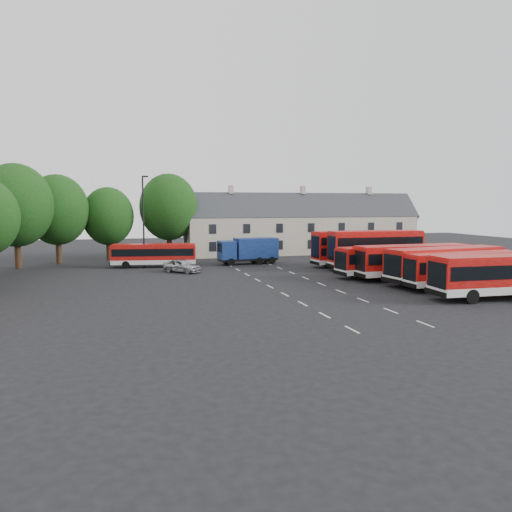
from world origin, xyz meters
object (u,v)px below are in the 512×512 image
object	(u,v)px
silver_car	(182,266)
bus_dd_south	(376,248)
bus_row_a	(506,272)
box_truck	(249,250)
lamppost	(144,219)

from	to	relation	value
silver_car	bus_dd_south	bearing A→B (deg)	-52.99
bus_row_a	silver_car	world-z (taller)	bus_row_a
box_truck	bus_row_a	bearing A→B (deg)	-68.88
bus_dd_south	silver_car	size ratio (longest dim) A/B	2.49
silver_car	bus_row_a	bearing A→B (deg)	-87.13
bus_dd_south	box_truck	xyz separation A→B (m)	(-12.25, 9.25, -0.72)
bus_dd_south	box_truck	bearing A→B (deg)	143.96
bus_row_a	bus_dd_south	xyz separation A→B (m)	(-1.15, 18.12, 0.44)
bus_row_a	box_truck	xyz separation A→B (m)	(-13.41, 27.37, -0.28)
bus_row_a	box_truck	bearing A→B (deg)	118.76
bus_row_a	silver_car	xyz separation A→B (m)	(-22.40, 21.99, -1.33)
bus_dd_south	lamppost	xyz separation A→B (m)	(-24.89, 8.98, 3.16)
box_truck	lamppost	world-z (taller)	lamppost
bus_row_a	bus_dd_south	bearing A→B (deg)	96.30
bus_dd_south	silver_car	world-z (taller)	bus_dd_south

